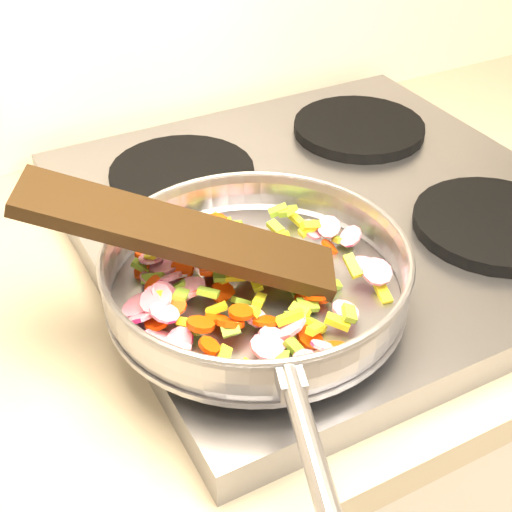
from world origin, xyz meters
name	(u,v)px	position (x,y,z in m)	size (l,w,h in m)	color
cooktop	(329,216)	(-0.70, 1.67, 0.92)	(0.60, 0.60, 0.04)	#939399
grate_fl	(289,295)	(-0.84, 1.52, 0.95)	(0.19, 0.19, 0.02)	black
grate_fr	(494,224)	(-0.56, 1.52, 0.95)	(0.19, 0.19, 0.02)	black
grate_bl	(182,174)	(-0.84, 1.81, 0.95)	(0.19, 0.19, 0.02)	black
grate_br	(359,128)	(-0.56, 1.81, 0.95)	(0.19, 0.19, 0.02)	black
saute_pan	(256,272)	(-0.87, 1.53, 0.99)	(0.34, 0.50, 0.06)	#9E9EA5
vegetable_heap	(236,281)	(-0.89, 1.54, 0.98)	(0.28, 0.28, 0.04)	#CA134A
wooden_spatula	(180,234)	(-0.94, 1.57, 1.03)	(0.31, 0.07, 0.01)	black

